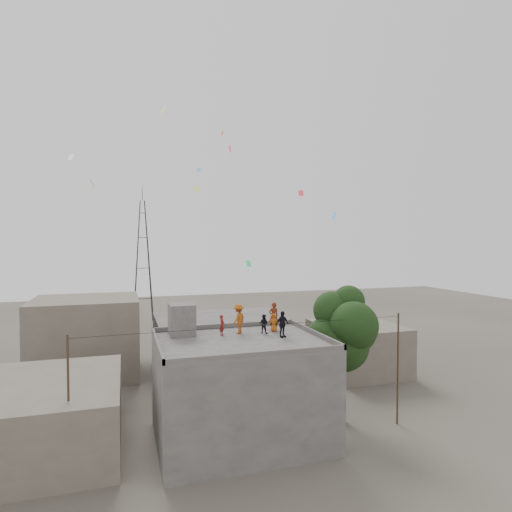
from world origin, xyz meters
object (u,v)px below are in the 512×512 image
Objects in this scene: stair_head_box at (182,319)px; transmission_tower at (143,262)px; person_dark_adult at (282,324)px; tree at (344,331)px; person_red_adult at (274,316)px.

stair_head_box is 0.10× the size of transmission_tower.
transmission_tower reaches higher than person_dark_adult.
tree is at bearing -73.91° from transmission_tower.
person_dark_adult is at bearing 81.22° from person_red_adult.
person_red_adult is at bearing -79.55° from transmission_tower.
tree is 5.52× the size of person_dark_adult.
person_red_adult is (6.15, -0.32, -0.06)m from stair_head_box.
transmission_tower is 12.13× the size of person_dark_adult.
transmission_tower is (-0.80, 37.40, 1.97)m from stair_head_box.
person_dark_adult is (-4.64, -0.56, 0.82)m from tree.
stair_head_box is 10.80m from tree.
stair_head_box is at bearing 135.74° from person_dark_adult.
stair_head_box is 0.22× the size of tree.
transmission_tower is at bearing -82.68° from person_red_adult.
transmission_tower reaches higher than person_red_adult.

